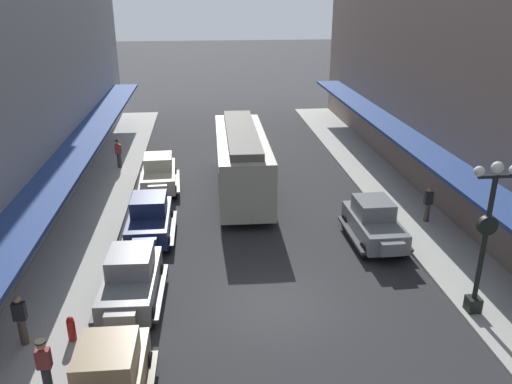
# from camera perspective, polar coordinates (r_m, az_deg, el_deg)

# --- Properties ---
(ground_plane) EXTENTS (200.00, 200.00, 0.00)m
(ground_plane) POSITION_cam_1_polar(r_m,az_deg,el_deg) (18.03, 2.05, -12.33)
(ground_plane) COLOR #2D2D30
(sidewalk_left) EXTENTS (3.00, 60.00, 0.15)m
(sidewalk_left) POSITION_cam_1_polar(r_m,az_deg,el_deg) (18.62, -22.07, -12.61)
(sidewalk_left) COLOR #B7B5AD
(sidewalk_left) RESTS_ON ground
(sidewalk_right) EXTENTS (3.00, 60.00, 0.15)m
(sidewalk_right) POSITION_cam_1_polar(r_m,az_deg,el_deg) (20.32, 23.84, -9.90)
(sidewalk_right) COLOR #B7B5AD
(sidewalk_right) RESTS_ON ground
(parked_car_0) EXTENTS (2.28, 4.31, 1.84)m
(parked_car_0) POSITION_cam_1_polar(r_m,az_deg,el_deg) (27.97, -10.67, 2.09)
(parked_car_0) COLOR beige
(parked_car_0) RESTS_ON ground
(parked_car_1) EXTENTS (2.20, 4.28, 1.84)m
(parked_car_1) POSITION_cam_1_polar(r_m,az_deg,el_deg) (14.12, -16.07, -19.54)
(parked_car_1) COLOR #997F5B
(parked_car_1) RESTS_ON ground
(parked_car_2) EXTENTS (2.15, 4.26, 1.84)m
(parked_car_2) POSITION_cam_1_polar(r_m,az_deg,el_deg) (22.53, -11.67, -2.80)
(parked_car_2) COLOR #19234C
(parked_car_2) RESTS_ON ground
(parked_car_3) EXTENTS (2.18, 4.27, 1.84)m
(parked_car_3) POSITION_cam_1_polar(r_m,az_deg,el_deg) (22.28, 12.87, -3.19)
(parked_car_3) COLOR slate
(parked_car_3) RESTS_ON ground
(parked_car_4) EXTENTS (2.25, 4.30, 1.84)m
(parked_car_4) POSITION_cam_1_polar(r_m,az_deg,el_deg) (18.14, -13.62, -9.25)
(parked_car_4) COLOR slate
(parked_car_4) RESTS_ON ground
(streetcar) EXTENTS (2.68, 9.64, 3.46)m
(streetcar) POSITION_cam_1_polar(r_m,az_deg,el_deg) (26.68, -1.60, 3.70)
(streetcar) COLOR #ADA899
(streetcar) RESTS_ON ground
(lamp_post_with_clock) EXTENTS (1.42, 0.44, 5.16)m
(lamp_post_with_clock) POSITION_cam_1_polar(r_m,az_deg,el_deg) (17.56, 24.01, -4.16)
(lamp_post_with_clock) COLOR black
(lamp_post_with_clock) RESTS_ON sidewalk_right
(fire_hydrant) EXTENTS (0.24, 0.24, 0.82)m
(fire_hydrant) POSITION_cam_1_polar(r_m,az_deg,el_deg) (16.92, -19.71, -13.97)
(fire_hydrant) COLOR #B21E19
(fire_hydrant) RESTS_ON sidewalk_left
(pedestrian_0) EXTENTS (0.36, 0.24, 1.64)m
(pedestrian_0) POSITION_cam_1_polar(r_m,az_deg,el_deg) (24.59, 18.42, -1.28)
(pedestrian_0) COLOR #4C4238
(pedestrian_0) RESTS_ON sidewalk_right
(pedestrian_1) EXTENTS (0.36, 0.28, 1.67)m
(pedestrian_1) POSITION_cam_1_polar(r_m,az_deg,el_deg) (31.65, -14.91, 4.14)
(pedestrian_1) COLOR #2D2D33
(pedestrian_1) RESTS_ON sidewalk_left
(pedestrian_2) EXTENTS (0.36, 0.24, 1.64)m
(pedestrian_2) POSITION_cam_1_polar(r_m,az_deg,el_deg) (17.06, -24.51, -12.69)
(pedestrian_2) COLOR #4C4238
(pedestrian_2) RESTS_ON sidewalk_left
(pedestrian_3) EXTENTS (0.36, 0.28, 1.67)m
(pedestrian_3) POSITION_cam_1_polar(r_m,az_deg,el_deg) (14.96, -22.25, -17.43)
(pedestrian_3) COLOR #2D2D33
(pedestrian_3) RESTS_ON sidewalk_left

